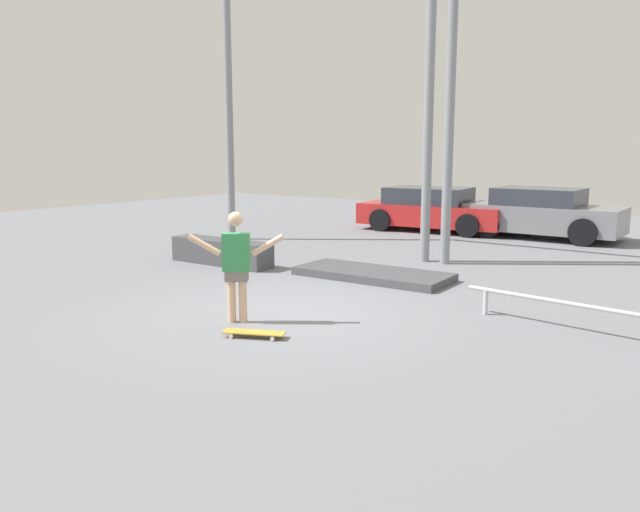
# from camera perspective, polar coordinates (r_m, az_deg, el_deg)

# --- Properties ---
(ground_plane) EXTENTS (36.00, 36.00, 0.00)m
(ground_plane) POSITION_cam_1_polar(r_m,az_deg,el_deg) (9.19, -3.74, -5.29)
(ground_plane) COLOR slate
(skateboarder) EXTENTS (1.13, 0.84, 1.55)m
(skateboarder) POSITION_cam_1_polar(r_m,az_deg,el_deg) (8.63, -7.65, -0.49)
(skateboarder) COLOR #DBAD89
(skateboarder) RESTS_ON ground_plane
(skateboard) EXTENTS (0.81, 0.52, 0.08)m
(skateboard) POSITION_cam_1_polar(r_m,az_deg,el_deg) (8.08, -6.05, -6.99)
(skateboard) COLOR gold
(skateboard) RESTS_ON ground_plane
(grind_box) EXTENTS (2.41, 0.58, 0.52)m
(grind_box) POSITION_cam_1_polar(r_m,az_deg,el_deg) (13.17, -9.00, 0.38)
(grind_box) COLOR #47474C
(grind_box) RESTS_ON ground_plane
(manual_pad) EXTENTS (2.94, 1.28, 0.15)m
(manual_pad) POSITION_cam_1_polar(r_m,az_deg,el_deg) (11.69, 4.82, -1.66)
(manual_pad) COLOR #47474C
(manual_pad) RESTS_ON ground_plane
(grind_rail) EXTENTS (2.98, 0.42, 0.40)m
(grind_rail) POSITION_cam_1_polar(r_m,az_deg,el_deg) (8.88, 21.96, -4.37)
(grind_rail) COLOR #B7BABF
(grind_rail) RESTS_ON ground_plane
(canopy_support_left) EXTENTS (5.88, 0.20, 6.83)m
(canopy_support_left) POSITION_cam_1_polar(r_m,az_deg,el_deg) (14.93, -0.23, 16.45)
(canopy_support_left) COLOR gray
(canopy_support_left) RESTS_ON ground_plane
(canopy_support_right) EXTENTS (5.88, 0.20, 6.83)m
(canopy_support_right) POSITION_cam_1_polar(r_m,az_deg,el_deg) (12.37, 24.56, 16.98)
(canopy_support_right) COLOR gray
(canopy_support_right) RESTS_ON ground_plane
(parked_car_red) EXTENTS (4.36, 2.22, 1.27)m
(parked_car_red) POSITION_cam_1_polar(r_m,az_deg,el_deg) (18.60, 10.21, 4.20)
(parked_car_red) COLOR red
(parked_car_red) RESTS_ON ground_plane
(parked_car_grey) EXTENTS (3.97, 1.95, 1.34)m
(parked_car_grey) POSITION_cam_1_polar(r_m,az_deg,el_deg) (17.83, 19.66, 3.68)
(parked_car_grey) COLOR slate
(parked_car_grey) RESTS_ON ground_plane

